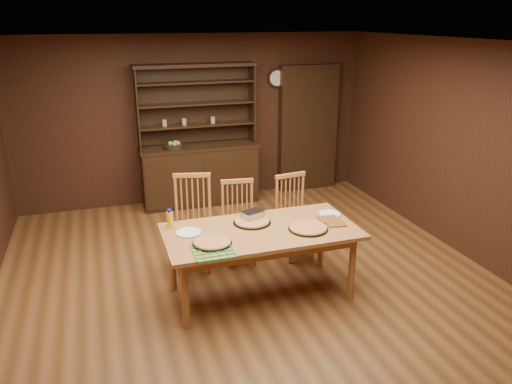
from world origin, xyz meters
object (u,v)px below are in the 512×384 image
object	(u,v)px
china_hutch	(200,167)
juice_bottle	(170,219)
chair_left	(193,218)
chair_center	(239,219)
dining_table	(261,236)
chair_right	(293,213)

from	to	relation	value
china_hutch	juice_bottle	distance (m)	2.75
chair_left	chair_center	world-z (taller)	chair_left
dining_table	chair_right	xyz separation A→B (m)	(0.69, 0.78, -0.13)
dining_table	china_hutch	bearing A→B (deg)	90.53
dining_table	chair_center	distance (m)	0.86
dining_table	chair_center	size ratio (longest dim) A/B	1.99
chair_right	juice_bottle	bearing A→B (deg)	-171.78
china_hutch	chair_center	distance (m)	2.11
dining_table	chair_center	bearing A→B (deg)	89.80
chair_center	chair_right	distance (m)	0.69
dining_table	juice_bottle	world-z (taller)	juice_bottle
china_hutch	chair_center	size ratio (longest dim) A/B	2.16
chair_center	chair_right	xyz separation A→B (m)	(0.68, -0.06, 0.02)
dining_table	juice_bottle	xyz separation A→B (m)	(-0.88, 0.35, 0.17)
chair_left	chair_right	size ratio (longest dim) A/B	1.08
china_hutch	chair_left	distance (m)	2.13
chair_left	chair_right	world-z (taller)	chair_left
chair_center	chair_right	size ratio (longest dim) A/B	0.97
chair_center	juice_bottle	bearing A→B (deg)	-142.98
dining_table	chair_left	xyz separation A→B (m)	(-0.54, 0.89, -0.08)
chair_center	juice_bottle	xyz separation A→B (m)	(-0.89, -0.50, 0.31)
chair_left	china_hutch	bearing A→B (deg)	89.72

